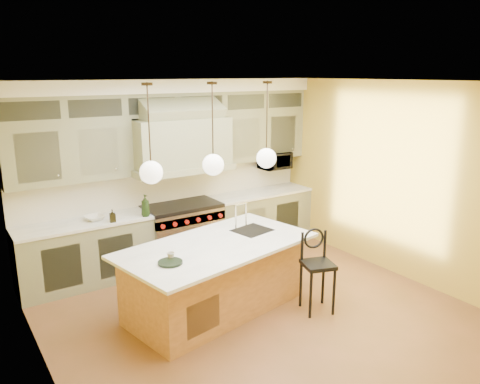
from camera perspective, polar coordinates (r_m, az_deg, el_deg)
floor at (r=6.17m, az=2.49°, el=-14.75°), size 5.00×5.00×0.00m
ceiling at (r=5.39m, az=2.83°, el=13.30°), size 5.00×5.00×0.00m
wall_back at (r=7.70m, az=-8.44°, el=2.62°), size 5.00×0.00×5.00m
wall_front at (r=4.00m, az=24.69°, el=-9.81°), size 5.00×0.00×5.00m
wall_left at (r=4.65m, az=-23.17°, el=-6.29°), size 0.00×5.00×5.00m
wall_right at (r=7.33m, az=18.62°, el=1.41°), size 0.00×5.00×5.00m
back_cabinetry at (r=7.47m, az=-7.55°, el=2.13°), size 5.00×0.77×2.90m
range at (r=7.65m, az=-7.02°, el=-4.92°), size 1.20×0.74×0.96m
kitchen_island at (r=6.09m, az=-3.04°, el=-10.16°), size 2.66×1.74×1.35m
counter_stool at (r=6.11m, az=9.38°, el=-8.89°), size 0.47×0.47×1.07m
microwave at (r=8.50m, az=4.27°, el=3.84°), size 0.54×0.37×0.30m
oil_bottle_a at (r=7.00m, az=-11.48°, el=-1.64°), size 0.14×0.14×0.33m
oil_bottle_b at (r=6.86m, az=-15.29°, el=-2.82°), size 0.10×0.10×0.18m
fruit_bowl at (r=7.03m, az=-17.29°, el=-3.03°), size 0.32×0.32×0.07m
cup at (r=5.45m, az=-8.44°, el=-7.72°), size 0.11×0.11×0.09m
pendant_left at (r=5.29m, az=-10.79°, el=2.67°), size 0.26×0.26×1.11m
pendant_center at (r=5.64m, az=-3.29°, el=3.63°), size 0.26×0.26×1.11m
pendant_right at (r=6.08m, az=3.23°, el=4.41°), size 0.26×0.26×1.11m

